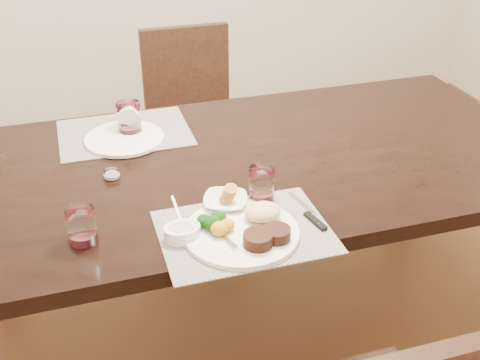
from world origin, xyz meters
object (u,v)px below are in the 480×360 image
object	(u,v)px
cracker_bowl	(225,202)
wine_glass_near	(262,186)
steak_knife	(312,216)
far_plate	(124,138)
chair_far	(192,114)
dinner_plate	(247,229)

from	to	relation	value
cracker_bowl	wine_glass_near	bearing A→B (deg)	3.62
steak_knife	cracker_bowl	bearing A→B (deg)	137.69
cracker_bowl	far_plate	bearing A→B (deg)	113.50
chair_far	far_plate	xyz separation A→B (m)	(-0.39, -0.68, 0.26)
far_plate	dinner_plate	bearing A→B (deg)	-69.98
dinner_plate	wine_glass_near	world-z (taller)	wine_glass_near
chair_far	dinner_plate	bearing A→B (deg)	-96.45
chair_far	wine_glass_near	world-z (taller)	chair_far
dinner_plate	far_plate	world-z (taller)	dinner_plate
chair_far	cracker_bowl	bearing A→B (deg)	-98.10
wine_glass_near	far_plate	size ratio (longest dim) A/B	0.37
dinner_plate	cracker_bowl	world-z (taller)	same
far_plate	chair_far	bearing A→B (deg)	60.14
cracker_bowl	far_plate	size ratio (longest dim) A/B	0.59
cracker_bowl	far_plate	world-z (taller)	cracker_bowl
dinner_plate	chair_far	bearing A→B (deg)	71.84
steak_knife	far_plate	size ratio (longest dim) A/B	0.79
wine_glass_near	far_plate	world-z (taller)	wine_glass_near
dinner_plate	steak_knife	bearing A→B (deg)	-5.39
chair_far	steak_knife	distance (m)	1.35
dinner_plate	wine_glass_near	distance (m)	0.18
steak_knife	wine_glass_near	distance (m)	0.17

